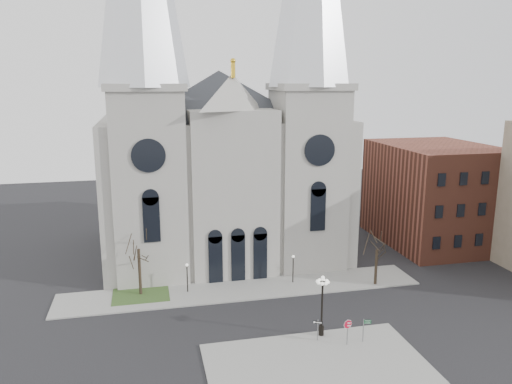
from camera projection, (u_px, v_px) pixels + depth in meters
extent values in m
plane|color=black|center=(266.00, 338.00, 44.90)|extent=(160.00, 160.00, 0.00)
cube|color=gray|center=(316.00, 364.00, 40.77)|extent=(18.00, 10.00, 0.14)
cube|color=gray|center=(242.00, 289.00, 55.36)|extent=(40.00, 6.00, 0.14)
cube|color=#2F4E21|center=(141.00, 294.00, 53.94)|extent=(6.00, 5.00, 0.18)
cube|color=#A4A199|center=(221.00, 184.00, 67.69)|extent=(30.00, 24.00, 18.00)
pyramid|color=#2D3035|center=(219.00, 70.00, 64.42)|extent=(33.00, 26.40, 6.00)
cube|color=#A4A199|center=(150.00, 185.00, 57.12)|extent=(8.00, 8.00, 22.00)
cylinder|color=black|center=(148.00, 156.00, 52.39)|extent=(3.60, 0.30, 3.60)
cube|color=#A4A199|center=(307.00, 178.00, 61.20)|extent=(8.00, 8.00, 22.00)
cylinder|color=black|center=(320.00, 150.00, 56.48)|extent=(3.60, 0.30, 3.60)
cube|color=#A4A199|center=(234.00, 195.00, 58.01)|extent=(10.00, 5.00, 19.50)
pyramid|color=#A4A199|center=(232.00, 92.00, 55.45)|extent=(11.00, 5.00, 4.00)
cube|color=brown|center=(434.00, 194.00, 70.77)|extent=(14.00, 18.00, 14.00)
cylinder|color=black|center=(140.00, 272.00, 53.39)|extent=(0.32, 0.32, 5.25)
cylinder|color=black|center=(376.00, 267.00, 56.23)|extent=(0.32, 0.32, 4.20)
cylinder|color=black|center=(187.00, 279.00, 54.20)|extent=(0.12, 0.12, 3.00)
sphere|color=white|center=(187.00, 265.00, 53.85)|extent=(0.32, 0.32, 0.32)
cylinder|color=black|center=(293.00, 270.00, 56.78)|extent=(0.12, 0.12, 3.00)
sphere|color=white|center=(293.00, 257.00, 56.43)|extent=(0.32, 0.32, 0.32)
cylinder|color=slate|center=(347.00, 332.00, 43.37)|extent=(0.09, 0.09, 2.28)
cylinder|color=#AC0B23|center=(348.00, 324.00, 43.20)|extent=(0.79, 0.19, 0.79)
cylinder|color=white|center=(348.00, 324.00, 43.20)|extent=(0.84, 0.18, 0.85)
cube|color=white|center=(348.00, 323.00, 43.17)|extent=(0.43, 0.10, 0.10)
cube|color=white|center=(348.00, 325.00, 43.23)|extent=(0.49, 0.11, 0.10)
cylinder|color=black|center=(322.00, 309.00, 44.70)|extent=(0.18, 0.18, 5.04)
cylinder|color=black|center=(321.00, 330.00, 45.16)|extent=(0.48, 0.48, 0.88)
sphere|color=white|center=(323.00, 278.00, 44.05)|extent=(0.35, 0.35, 0.35)
cylinder|color=slate|center=(318.00, 330.00, 44.15)|extent=(0.08, 0.08, 1.95)
cube|color=black|center=(318.00, 322.00, 43.99)|extent=(0.79, 0.39, 0.28)
cylinder|color=slate|center=(363.00, 330.00, 43.88)|extent=(0.09, 0.09, 2.15)
cube|color=#0B5226|center=(368.00, 321.00, 43.67)|extent=(0.60, 0.17, 0.15)
cube|color=#0B5226|center=(368.00, 323.00, 43.71)|extent=(0.60, 0.17, 0.15)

